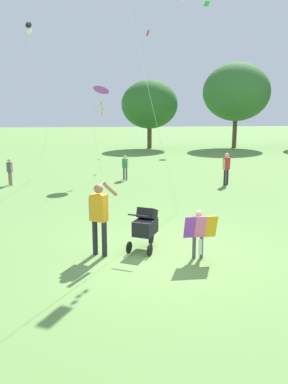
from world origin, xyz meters
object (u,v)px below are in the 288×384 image
Objects in this scene: kite_orange_delta at (30,31)px; person_sitting_far at (125,165)px; person_adult_flyer at (99,213)px; kite_green_novelty at (101,90)px; stroller at (146,225)px; person_couple_left at (10,170)px; child_with_butterfly_kite at (199,230)px; person_red_shirt at (226,166)px.

kite_orange_delta is 7.59m from person_sitting_far.
person_adult_flyer is 9.72m from person_sitting_far.
kite_orange_delta is at bearing 159.22° from kite_green_novelty.
stroller is at bearing 15.54° from person_adult_flyer.
kite_green_novelty is 3.72× the size of person_couple_left.
child_with_butterfly_kite is 1.02× the size of stroller.
person_adult_flyer is at bearing -164.46° from stroller.
kite_green_novelty is 3.72× the size of person_sitting_far.
person_red_shirt is at bearing -5.40° from person_couple_left.
kite_green_novelty reaches higher than person_adult_flyer.
person_red_shirt is 1.21× the size of person_couple_left.
person_sitting_far reaches higher than child_with_butterfly_kite.
person_red_shirt reaches higher than person_sitting_far.
stroller is 0.95× the size of person_couple_left.
stroller is at bearing -83.95° from kite_green_novelty.
kite_green_novelty is at bearing 96.05° from stroller.
person_sitting_far reaches higher than stroller.
child_with_butterfly_kite is 10.15m from person_sitting_far.
kite_orange_delta is 5.11× the size of person_red_shirt.
kite_orange_delta is at bearing 71.33° from person_couple_left.
child_with_butterfly_kite is 0.16× the size of kite_orange_delta.
person_sitting_far is (-4.32, 1.67, -0.14)m from person_red_shirt.
person_adult_flyer is 1.20m from stroller.
kite_orange_delta is at bearing 159.33° from person_red_shirt.
kite_orange_delta reaches higher than child_with_butterfly_kite.
kite_orange_delta is 6.18× the size of person_couple_left.
kite_orange_delta is 1.66× the size of kite_green_novelty.
kite_green_novelty reaches higher than stroller.
person_red_shirt reaches higher than child_with_butterfly_kite.
kite_orange_delta is (-3.17, 11.22, 5.76)m from person_adult_flyer.
person_red_shirt is at bearing -20.67° from kite_orange_delta.
person_couple_left is (-6.16, 9.30, 0.00)m from child_with_butterfly_kite.
stroller is 0.78× the size of person_red_shirt.
child_with_butterfly_kite is 2.27m from person_adult_flyer.
person_couple_left is at bearing 123.52° from child_with_butterfly_kite.
person_couple_left reaches higher than child_with_butterfly_kite.
kite_orange_delta is at bearing 159.79° from person_sitting_far.
kite_orange_delta reaches higher than person_sitting_far.
person_couple_left is (-4.02, -1.13, -3.40)m from kite_green_novelty.
person_couple_left reaches higher than person_sitting_far.
child_with_butterfly_kite is at bearing -65.27° from kite_orange_delta.
person_adult_flyer reaches higher than person_couple_left.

